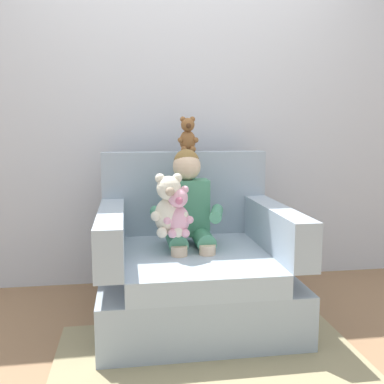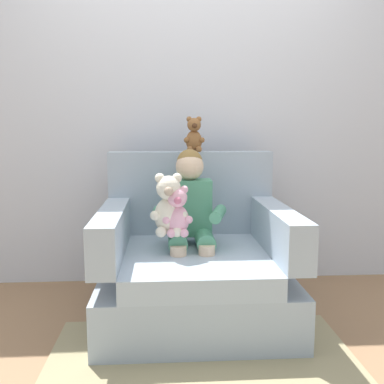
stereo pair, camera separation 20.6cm
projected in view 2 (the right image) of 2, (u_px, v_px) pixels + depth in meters
name	position (u px, v px, depth m)	size (l,w,h in m)	color
ground_plane	(195.00, 318.00, 2.60)	(8.00, 8.00, 0.00)	#936D4C
back_wall	(188.00, 103.00, 3.15)	(6.00, 0.10, 2.60)	silver
armchair	(195.00, 266.00, 2.61)	(1.09, 1.04, 0.97)	#9EADBC
seated_child	(190.00, 212.00, 2.61)	(0.45, 0.39, 0.82)	#4C9370
plush_cream	(169.00, 206.00, 2.44)	(0.21, 0.17, 0.35)	silver
plush_pink	(177.00, 213.00, 2.42)	(0.17, 0.14, 0.28)	#EAA8BC
plush_brown_on_backrest	(194.00, 135.00, 2.89)	(0.14, 0.11, 0.23)	brown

